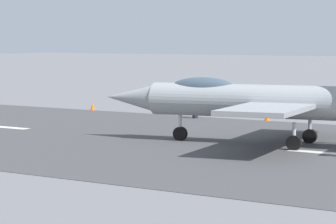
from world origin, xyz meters
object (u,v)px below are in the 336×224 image
crew_person (195,106)px  marker_cone_mid (267,117)px  marker_cone_far (93,107)px  fighter_jet (270,100)px

crew_person → marker_cone_mid: size_ratio=3.11×
marker_cone_mid → marker_cone_far: 15.06m
marker_cone_far → fighter_jet: bearing=151.4°
crew_person → marker_cone_far: bearing=-6.9°
crew_person → marker_cone_mid: crew_person is taller
crew_person → marker_cone_far: crew_person is taller
crew_person → marker_cone_mid: 5.15m
fighter_jet → crew_person: fighter_jet is taller
fighter_jet → marker_cone_far: (21.37, -11.67, -2.08)m
fighter_jet → marker_cone_far: fighter_jet is taller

